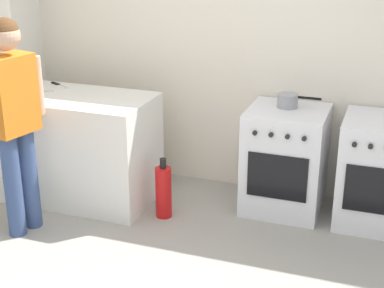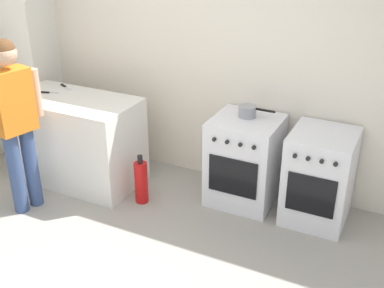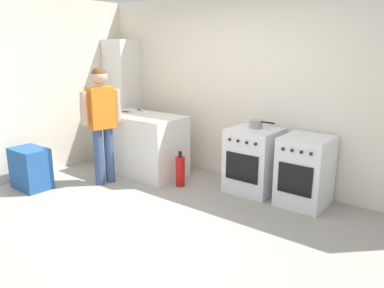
% 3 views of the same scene
% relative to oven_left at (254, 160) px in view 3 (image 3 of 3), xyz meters
% --- Properties ---
extents(ground_plane, '(8.00, 8.00, 0.00)m').
position_rel_oven_left_xyz_m(ground_plane, '(-0.35, -1.58, -0.43)').
color(ground_plane, gray).
extents(back_wall, '(6.00, 0.10, 2.60)m').
position_rel_oven_left_xyz_m(back_wall, '(-0.35, 0.37, 0.87)').
color(back_wall, silver).
rests_on(back_wall, ground).
extents(side_wall_left, '(0.10, 3.10, 2.60)m').
position_rel_oven_left_xyz_m(side_wall_left, '(-2.95, -1.18, 0.87)').
color(side_wall_left, silver).
rests_on(side_wall_left, ground).
extents(counter_unit, '(1.30, 0.70, 0.90)m').
position_rel_oven_left_xyz_m(counter_unit, '(-1.70, -0.38, 0.02)').
color(counter_unit, silver).
rests_on(counter_unit, ground).
extents(oven_left, '(0.62, 0.62, 0.85)m').
position_rel_oven_left_xyz_m(oven_left, '(0.00, 0.00, 0.00)').
color(oven_left, silver).
rests_on(oven_left, ground).
extents(oven_right, '(0.55, 0.62, 0.85)m').
position_rel_oven_left_xyz_m(oven_right, '(0.71, -0.00, -0.00)').
color(oven_right, silver).
rests_on(oven_right, ground).
extents(pot, '(0.35, 0.17, 0.11)m').
position_rel_oven_left_xyz_m(pot, '(-0.02, 0.06, 0.48)').
color(pot, gray).
rests_on(pot, oven_left).
extents(knife_utility, '(0.24, 0.14, 0.01)m').
position_rel_oven_left_xyz_m(knife_utility, '(-1.97, -0.14, 0.48)').
color(knife_utility, silver).
rests_on(knife_utility, counter_unit).
extents(knife_paring, '(0.21, 0.09, 0.01)m').
position_rel_oven_left_xyz_m(knife_paring, '(-2.03, -0.36, 0.48)').
color(knife_paring, silver).
rests_on(knife_paring, counter_unit).
extents(person, '(0.27, 0.56, 1.62)m').
position_rel_oven_left_xyz_m(person, '(-1.79, -1.04, 0.54)').
color(person, '#384C7A').
rests_on(person, ground).
extents(fire_extinguisher, '(0.13, 0.13, 0.50)m').
position_rel_oven_left_xyz_m(fire_extinguisher, '(-0.87, -0.48, -0.21)').
color(fire_extinguisher, red).
rests_on(fire_extinguisher, ground).
extents(recycling_crate_lower, '(0.52, 0.36, 0.28)m').
position_rel_oven_left_xyz_m(recycling_crate_lower, '(-2.43, -1.79, -0.29)').
color(recycling_crate_lower, '#235193').
rests_on(recycling_crate_lower, ground).
extents(recycling_crate_upper, '(0.52, 0.36, 0.28)m').
position_rel_oven_left_xyz_m(recycling_crate_upper, '(-2.43, -1.79, -0.01)').
color(recycling_crate_upper, '#235193').
rests_on(recycling_crate_upper, recycling_crate_lower).
extents(larder_cabinet, '(0.48, 0.44, 2.00)m').
position_rel_oven_left_xyz_m(larder_cabinet, '(-2.65, 0.10, 0.57)').
color(larder_cabinet, silver).
rests_on(larder_cabinet, ground).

